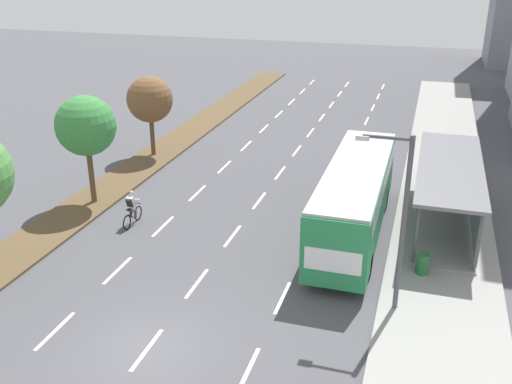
% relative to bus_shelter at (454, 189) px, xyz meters
% --- Properties ---
extents(ground_plane, '(140.00, 140.00, 0.00)m').
position_rel_bus_shelter_xyz_m(ground_plane, '(-9.53, -12.67, -1.87)').
color(ground_plane, '#4C4C51').
extents(median_strip, '(2.60, 52.00, 0.12)m').
position_rel_bus_shelter_xyz_m(median_strip, '(-17.83, 7.33, -1.81)').
color(median_strip, brown).
rests_on(median_strip, ground).
extents(sidewalk_right, '(4.50, 52.00, 0.15)m').
position_rel_bus_shelter_xyz_m(sidewalk_right, '(-0.28, 7.33, -1.79)').
color(sidewalk_right, gray).
rests_on(sidewalk_right, ground).
extents(lane_divider_left, '(0.14, 49.54, 0.01)m').
position_rel_bus_shelter_xyz_m(lane_divider_left, '(-13.03, 6.60, -1.86)').
color(lane_divider_left, white).
rests_on(lane_divider_left, ground).
extents(lane_divider_center, '(0.14, 49.54, 0.01)m').
position_rel_bus_shelter_xyz_m(lane_divider_center, '(-9.53, 6.60, -1.86)').
color(lane_divider_center, white).
rests_on(lane_divider_center, ground).
extents(lane_divider_right, '(0.14, 49.54, 0.01)m').
position_rel_bus_shelter_xyz_m(lane_divider_right, '(-6.03, 6.60, -1.86)').
color(lane_divider_right, white).
rests_on(lane_divider_right, ground).
extents(bus_shelter, '(2.90, 10.21, 2.86)m').
position_rel_bus_shelter_xyz_m(bus_shelter, '(0.00, 0.00, 0.00)').
color(bus_shelter, gray).
rests_on(bus_shelter, sidewalk_right).
extents(bus, '(2.54, 11.29, 3.37)m').
position_rel_bus_shelter_xyz_m(bus, '(-4.28, -2.43, 0.20)').
color(bus, '#28844C').
rests_on(bus, ground).
extents(cyclist, '(0.46, 1.82, 1.71)m').
position_rel_bus_shelter_xyz_m(cyclist, '(-14.48, -4.39, -1.08)').
color(cyclist, black).
rests_on(cyclist, ground).
extents(median_tree_second, '(2.99, 2.99, 5.54)m').
position_rel_bus_shelter_xyz_m(median_tree_second, '(-17.61, -2.69, 2.28)').
color(median_tree_second, brown).
rests_on(median_tree_second, median_strip).
extents(median_tree_third, '(2.85, 2.85, 4.98)m').
position_rel_bus_shelter_xyz_m(median_tree_third, '(-18.04, 5.05, 1.79)').
color(median_tree_third, brown).
rests_on(median_tree_third, median_strip).
extents(streetlight, '(1.91, 0.24, 6.50)m').
position_rel_bus_shelter_xyz_m(streetlight, '(-2.11, -8.07, 2.02)').
color(streetlight, '#4C4C51').
rests_on(streetlight, sidewalk_right).
extents(trash_bin, '(0.52, 0.52, 0.85)m').
position_rel_bus_shelter_xyz_m(trash_bin, '(-1.08, -5.30, -1.29)').
color(trash_bin, '#286B38').
rests_on(trash_bin, sidewalk_right).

